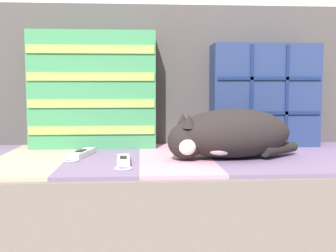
# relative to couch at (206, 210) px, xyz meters

# --- Properties ---
(couch) EXTENTS (1.92, 0.80, 0.39)m
(couch) POSITION_rel_couch_xyz_m (0.00, 0.00, 0.00)
(couch) COLOR gray
(couch) RESTS_ON ground_plane
(sofa_backrest) EXTENTS (1.88, 0.14, 0.54)m
(sofa_backrest) POSITION_rel_couch_xyz_m (0.00, 0.33, 0.47)
(sofa_backrest) COLOR #474242
(sofa_backrest) RESTS_ON couch
(throw_pillow_quilted) EXTENTS (0.40, 0.14, 0.38)m
(throw_pillow_quilted) POSITION_rel_couch_xyz_m (0.25, 0.18, 0.39)
(throw_pillow_quilted) COLOR navy
(throw_pillow_quilted) RESTS_ON couch
(throw_pillow_striped) EXTENTS (0.46, 0.14, 0.43)m
(throw_pillow_striped) POSITION_rel_couch_xyz_m (-0.40, 0.18, 0.41)
(throw_pillow_striped) COLOR #3D8956
(throw_pillow_striped) RESTS_ON couch
(sleeping_cat) EXTENTS (0.43, 0.27, 0.16)m
(sleeping_cat) POSITION_rel_couch_xyz_m (0.05, -0.11, 0.27)
(sleeping_cat) COLOR black
(sleeping_cat) RESTS_ON couch
(game_remote_near) EXTENTS (0.05, 0.19, 0.02)m
(game_remote_near) POSITION_rel_couch_xyz_m (-0.27, -0.19, 0.21)
(game_remote_near) COLOR white
(game_remote_near) RESTS_ON couch
(game_remote_far) EXTENTS (0.09, 0.21, 0.02)m
(game_remote_far) POSITION_rel_couch_xyz_m (-0.41, -0.04, 0.21)
(game_remote_far) COLOR white
(game_remote_far) RESTS_ON couch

